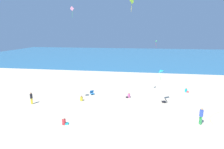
% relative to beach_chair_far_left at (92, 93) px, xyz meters
% --- Properties ---
extents(ground_plane, '(120.00, 120.00, 0.00)m').
position_rel_beach_chair_far_left_xyz_m(ground_plane, '(3.55, -0.44, -0.28)').
color(ground_plane, beige).
extents(ocean_water, '(120.00, 60.00, 0.05)m').
position_rel_beach_chair_far_left_xyz_m(ocean_water, '(3.55, 45.43, -0.26)').
color(ocean_water, teal).
rests_on(ocean_water, ground_plane).
extents(beach_chair_far_left, '(0.79, 0.80, 0.62)m').
position_rel_beach_chair_far_left_xyz_m(beach_chair_far_left, '(0.00, 0.00, 0.00)').
color(beach_chair_far_left, '#2370B2').
rests_on(beach_chair_far_left, ground_plane).
extents(beach_chair_near_camera, '(0.75, 0.62, 0.57)m').
position_rel_beach_chair_far_left_xyz_m(beach_chair_near_camera, '(10.11, -1.55, -0.04)').
color(beach_chair_near_camera, black).
rests_on(beach_chair_near_camera, ground_plane).
extents(person_0, '(0.68, 0.49, 0.77)m').
position_rel_beach_chair_far_left_xyz_m(person_0, '(-0.51, -8.74, -0.00)').
color(person_0, red).
rests_on(person_0, ground_plane).
extents(person_1, '(0.67, 0.54, 0.75)m').
position_rel_beach_chair_far_left_xyz_m(person_1, '(5.37, -0.50, -0.01)').
color(person_1, '#D8599E').
rests_on(person_1, ground_plane).
extents(person_2, '(0.41, 0.41, 1.76)m').
position_rel_beach_chair_far_left_xyz_m(person_2, '(12.79, -6.71, 0.73)').
color(person_2, green).
rests_on(person_2, ground_plane).
extents(person_3, '(0.63, 0.48, 0.71)m').
position_rel_beach_chair_far_left_xyz_m(person_3, '(13.91, 3.08, -0.02)').
color(person_3, '#19ADB2').
rests_on(person_3, ground_plane).
extents(person_4, '(0.39, 0.39, 1.55)m').
position_rel_beach_chair_far_left_xyz_m(person_4, '(-6.66, -4.53, 0.61)').
color(person_4, yellow).
rests_on(person_4, ground_plane).
extents(person_5, '(0.56, 0.66, 0.74)m').
position_rel_beach_chair_far_left_xyz_m(person_5, '(-0.78, -2.55, -0.01)').
color(person_5, yellow).
rests_on(person_5, ground_plane).
extents(kite_green, '(0.54, 0.60, 1.53)m').
position_rel_beach_chair_far_left_xyz_m(kite_green, '(10.02, 13.79, 6.80)').
color(kite_green, green).
extents(kite_teal, '(1.00, 1.04, 1.45)m').
position_rel_beach_chair_far_left_xyz_m(kite_teal, '(9.24, -1.67, 3.91)').
color(kite_teal, '#1EADAD').
extents(kite_lime, '(0.54, 0.75, 1.70)m').
position_rel_beach_chair_far_left_xyz_m(kite_lime, '(5.50, -1.56, 12.16)').
color(kite_lime, '#99DB33').
extents(kite_pink, '(0.70, 0.20, 1.69)m').
position_rel_beach_chair_far_left_xyz_m(kite_pink, '(-3.94, 4.06, 12.09)').
color(kite_pink, pink).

